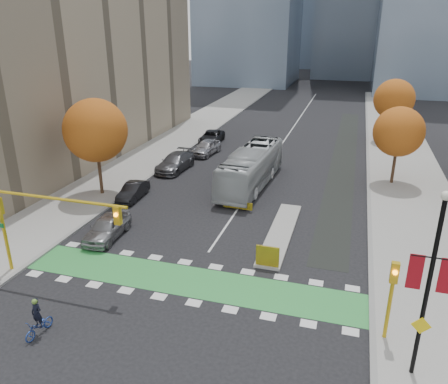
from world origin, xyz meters
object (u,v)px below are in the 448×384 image
Objects in this scene: hazard_board at (267,256)px; bus at (251,167)px; cyclist at (39,323)px; banner_lamppost at (429,281)px; parked_car_d at (212,137)px; parked_car_e at (206,147)px; tree_west at (95,130)px; traffic_signal_east at (392,289)px; tree_east_near at (399,132)px; parked_car_b at (133,191)px; parked_car_c at (175,162)px; traffic_signal_west at (38,214)px; parked_car_a at (107,227)px; tree_east_far at (394,99)px.

bus reaches higher than hazard_board.
banner_lamppost is at bearing 13.69° from cyclist.
parked_car_d is 5.10m from parked_car_e.
tree_west is at bearing -149.82° from bus.
traffic_signal_east reaches higher than parked_car_d.
tree_east_near is (24.00, 10.00, -0.75)m from tree_west.
bus is (11.73, 5.97, -3.90)m from tree_west.
parked_car_b is 0.71× the size of parked_car_c.
parked_car_b is at bearing 94.90° from traffic_signal_west.
traffic_signal_west is at bearing 128.98° from cyclist.
cyclist is at bearing -80.62° from parked_car_a.
parked_car_b is at bearing 108.80° from cyclist.
hazard_board is at bearing -47.83° from parked_car_c.
cyclist is at bearing -135.27° from hazard_board.
tree_east_near is 1.73× the size of traffic_signal_east.
tree_east_far is at bearing 37.67° from parked_car_e.
parked_car_e is (-0.11, 21.23, 0.03)m from parked_car_a.
tree_east_near is 21.04m from parked_car_c.
traffic_signal_east is 2.08× the size of cyclist.
traffic_signal_east reaches higher than parked_car_c.
traffic_signal_east is (22.50, -12.51, -2.88)m from tree_west.
parked_car_e is (1.16, 6.19, -0.01)m from parked_car_c.
parked_car_a is at bearing 162.80° from traffic_signal_east.
traffic_signal_east is at bearing 0.01° from traffic_signal_west.
tree_east_far is 1.34× the size of parked_car_c.
tree_east_far is (8.50, 33.80, 4.44)m from hazard_board.
tree_east_far is 0.62× the size of bus.
tree_west reaches higher than parked_car_c.
parked_car_e is at bearing 133.98° from bus.
tree_west is 1.78× the size of parked_car_a.
tree_east_far reaches higher than cyclist.
traffic_signal_east reaches higher than parked_car_a.
bus is 10.94m from parked_car_e.
traffic_signal_west is at bearing -179.99° from traffic_signal_east.
banner_lamppost reaches higher than parked_car_d.
traffic_signal_east is 0.86× the size of parked_car_e.
tree_west is 26.01m from tree_east_near.
tree_east_far is 34.07m from parked_car_b.
cyclist is (2.82, -4.31, -3.38)m from traffic_signal_west.
banner_lamppost reaches higher than parked_car_a.
tree_west is 27.63m from banner_lamppost.
traffic_signal_east is 0.50× the size of banner_lamppost.
traffic_signal_west reaches higher than parked_car_c.
parked_car_e is (1.60, 14.26, 0.15)m from parked_car_b.
hazard_board is 0.35× the size of parked_car_b.
parked_car_a is 0.97× the size of parked_car_e.
banner_lamppost is 1.79× the size of parked_car_a.
tree_east_near is at bearing 86.19° from traffic_signal_east.
tree_west is 1.44× the size of parked_car_c.
tree_west is 1.16× the size of tree_east_near.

